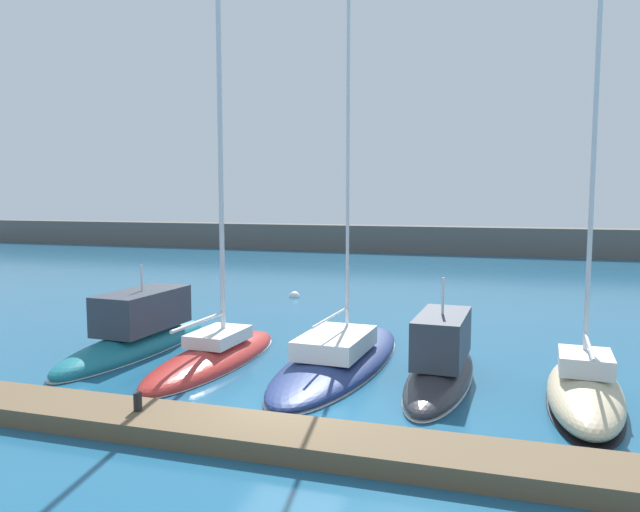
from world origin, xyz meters
TOP-DOWN VIEW (x-y plane):
  - ground_plane at (0.00, 0.00)m, footprint 120.00×120.00m
  - dock_pier at (0.00, -1.91)m, footprint 19.81×1.78m
  - breakwater_seawall at (0.00, 44.72)m, footprint 108.00×2.61m
  - motorboat_teal_nearest at (-7.32, 4.41)m, footprint 2.33×8.24m
  - sailboat_red_second at (-4.02, 3.77)m, footprint 2.50×7.89m
  - sailboat_navy_third at (0.01, 4.67)m, footprint 3.30×10.14m
  - motorboat_charcoal_fourth at (3.34, 3.99)m, footprint 2.03×7.17m
  - sailboat_sand_fifth at (7.17, 3.01)m, footprint 2.20×6.41m
  - mooring_buoy_white at (-5.88, 16.77)m, footprint 0.60×0.60m
  - dock_bollard at (-3.10, -1.91)m, footprint 0.20×0.20m

SIDE VIEW (x-z plane):
  - ground_plane at x=0.00m, z-range 0.00..0.00m
  - mooring_buoy_white at x=-5.88m, z-range -0.30..0.30m
  - dock_pier at x=0.00m, z-range 0.00..0.43m
  - sailboat_navy_third at x=0.01m, z-range -9.97..10.59m
  - sailboat_red_second at x=-4.02m, z-range -8.16..8.83m
  - sailboat_sand_fifth at x=7.17m, z-range -5.26..6.08m
  - motorboat_charcoal_fourth at x=3.34m, z-range -1.11..2.25m
  - motorboat_teal_nearest at x=-7.32m, z-range -1.13..2.30m
  - dock_bollard at x=-3.10m, z-range 0.43..0.87m
  - breakwater_seawall at x=0.00m, z-range 0.00..2.55m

